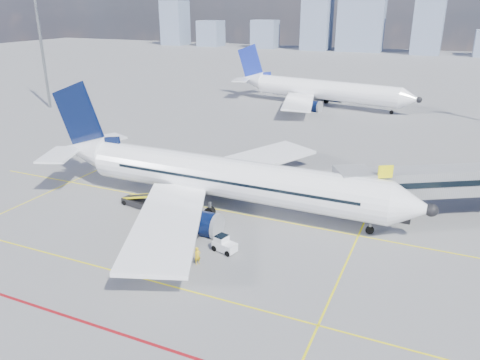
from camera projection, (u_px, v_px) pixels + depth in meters
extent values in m
plane|color=slate|center=(181.00, 244.00, 41.28)|extent=(420.00, 420.00, 0.00)
cube|color=yellow|center=(221.00, 210.00, 48.12)|extent=(60.00, 0.18, 0.01)
cube|color=yellow|center=(141.00, 278.00, 36.15)|extent=(80.00, 0.15, 0.01)
cube|color=yellow|center=(344.00, 267.00, 37.66)|extent=(0.15, 28.00, 0.01)
cube|color=yellow|center=(71.00, 182.00, 55.73)|extent=(0.15, 30.00, 0.01)
cube|color=maroon|center=(88.00, 323.00, 31.01)|extent=(90.00, 0.25, 0.01)
cube|color=gray|center=(464.00, 180.00, 45.26)|extent=(20.84, 13.93, 2.60)
cube|color=black|center=(464.00, 178.00, 45.19)|extent=(20.52, 13.82, 0.55)
cube|color=gray|center=(353.00, 185.00, 44.06)|extent=(4.49, 4.56, 3.00)
cube|color=black|center=(399.00, 217.00, 45.64)|extent=(2.20, 1.00, 0.70)
cylinder|color=slate|center=(401.00, 205.00, 45.16)|extent=(0.56, 0.56, 2.70)
cube|color=yellow|center=(386.00, 172.00, 42.19)|extent=(1.26, 0.82, 1.20)
cylinder|color=slate|center=(41.00, 44.00, 92.03)|extent=(0.56, 0.56, 25.00)
cube|color=slate|center=(175.00, 23.00, 244.09)|extent=(11.48, 11.75, 21.96)
cube|color=slate|center=(211.00, 33.00, 237.83)|extent=(11.52, 10.29, 12.39)
cube|color=slate|center=(265.00, 34.00, 226.48)|extent=(11.97, 8.85, 13.03)
cube|color=slate|center=(317.00, 17.00, 213.96)|extent=(12.28, 12.10, 29.00)
cube|color=slate|center=(361.00, 19.00, 206.59)|extent=(19.94, 8.54, 27.76)
cube|color=slate|center=(430.00, 16.00, 195.33)|extent=(11.67, 15.64, 30.75)
cylinder|color=white|center=(231.00, 178.00, 47.46)|extent=(31.46, 4.31, 4.09)
cone|color=white|center=(413.00, 207.00, 40.66)|extent=(3.80, 4.11, 4.09)
sphere|color=black|center=(431.00, 210.00, 40.09)|extent=(1.16, 1.16, 1.15)
cone|color=white|center=(84.00, 150.00, 54.64)|extent=(6.73, 4.13, 4.09)
cube|color=black|center=(398.00, 199.00, 40.98)|extent=(1.58, 1.58, 0.47)
cube|color=white|center=(253.00, 160.00, 56.51)|extent=(12.12, 18.00, 0.60)
cube|color=white|center=(168.00, 222.00, 40.43)|extent=(11.92, 18.03, 0.60)
cylinder|color=#061033|center=(250.00, 181.00, 53.70)|extent=(3.79, 2.44, 2.41)
cylinder|color=#061033|center=(198.00, 223.00, 43.34)|extent=(3.79, 2.44, 2.41)
cylinder|color=#B7B9BF|center=(266.00, 183.00, 52.93)|extent=(0.38, 2.48, 2.47)
cylinder|color=#B7B9BF|center=(217.00, 227.00, 42.57)|extent=(0.38, 2.48, 2.47)
cube|color=#061033|center=(80.00, 120.00, 53.37)|extent=(7.18, 0.39, 8.93)
cube|color=#061033|center=(100.00, 144.00, 53.28)|extent=(5.91, 0.36, 2.25)
cube|color=white|center=(100.00, 140.00, 57.53)|extent=(5.14, 6.62, 0.23)
cube|color=white|center=(59.00, 155.00, 51.81)|extent=(5.08, 6.61, 0.23)
cylinder|color=slate|center=(370.00, 225.00, 42.84)|extent=(0.28, 0.28, 1.80)
cylinder|color=black|center=(370.00, 230.00, 43.02)|extent=(0.76, 0.29, 0.76)
cylinder|color=slate|center=(233.00, 190.00, 51.07)|extent=(0.32, 0.32, 1.60)
cylinder|color=black|center=(233.00, 193.00, 51.18)|extent=(1.00, 0.66, 1.00)
cylinder|color=slate|center=(210.00, 209.00, 46.43)|extent=(0.32, 0.32, 1.60)
cylinder|color=black|center=(210.00, 212.00, 46.53)|extent=(1.00, 0.66, 1.00)
cube|color=black|center=(244.00, 170.00, 48.88)|extent=(25.77, 0.29, 0.27)
cube|color=black|center=(227.00, 183.00, 45.43)|extent=(25.77, 0.29, 0.27)
cylinder|color=white|center=(326.00, 90.00, 96.47)|extent=(30.94, 9.47, 3.99)
cone|color=white|center=(411.00, 99.00, 87.38)|extent=(4.35, 4.59, 3.99)
sphere|color=black|center=(419.00, 100.00, 86.62)|extent=(1.31, 1.31, 1.13)
cone|color=white|center=(251.00, 80.00, 106.13)|extent=(7.17, 5.11, 3.99)
cube|color=black|center=(404.00, 95.00, 87.88)|extent=(1.79, 1.79, 0.46)
cube|color=white|center=(337.00, 89.00, 104.79)|extent=(13.95, 16.96, 0.59)
cube|color=white|center=(299.00, 102.00, 90.55)|extent=(9.16, 17.68, 0.59)
cylinder|color=#061033|center=(335.00, 97.00, 102.17)|extent=(4.05, 2.98, 2.36)
cylinder|color=#061033|center=(311.00, 106.00, 92.99)|extent=(4.05, 2.98, 2.36)
cylinder|color=#B7B9BF|center=(343.00, 98.00, 101.14)|extent=(0.79, 2.44, 2.42)
cylinder|color=#B7B9BF|center=(320.00, 107.00, 91.96)|extent=(0.79, 2.44, 2.42)
cube|color=navy|center=(251.00, 64.00, 104.88)|extent=(6.96, 1.59, 8.73)
cube|color=navy|center=(260.00, 76.00, 104.45)|extent=(5.74, 1.34, 2.20)
cube|color=white|center=(257.00, 76.00, 108.75)|extent=(5.67, 6.49, 0.23)
cube|color=white|center=(241.00, 80.00, 103.68)|extent=(4.16, 6.24, 0.23)
cylinder|color=black|center=(326.00, 101.00, 100.06)|extent=(1.10, 0.82, 1.00)
cylinder|color=black|center=(315.00, 105.00, 95.94)|extent=(1.10, 0.82, 1.00)
cylinder|color=black|center=(391.00, 112.00, 90.19)|extent=(0.80, 0.41, 0.76)
cube|color=white|center=(225.00, 246.00, 39.90)|extent=(2.25, 1.58, 0.74)
cube|color=white|center=(221.00, 239.00, 39.92)|extent=(1.16, 1.26, 0.56)
cube|color=black|center=(221.00, 237.00, 39.86)|extent=(1.06, 1.19, 0.32)
cylinder|color=black|center=(214.00, 248.00, 40.05)|extent=(0.55, 0.33, 0.52)
cylinder|color=black|center=(222.00, 244.00, 40.79)|extent=(0.55, 0.33, 0.52)
cylinder|color=black|center=(228.00, 254.00, 39.19)|extent=(0.55, 0.33, 0.52)
cylinder|color=black|center=(235.00, 249.00, 39.93)|extent=(0.55, 0.33, 0.52)
cube|color=black|center=(175.00, 237.00, 41.89)|extent=(4.06, 2.18, 0.19)
cube|color=white|center=(165.00, 226.00, 41.83)|extent=(1.85, 1.80, 1.67)
cube|color=white|center=(185.00, 228.00, 41.29)|extent=(1.85, 1.80, 1.67)
cylinder|color=black|center=(157.00, 240.00, 41.69)|extent=(0.36, 0.19, 0.34)
cylinder|color=black|center=(164.00, 232.00, 43.04)|extent=(0.36, 0.19, 0.34)
cylinder|color=black|center=(188.00, 245.00, 40.86)|extent=(0.36, 0.19, 0.34)
cylinder|color=black|center=(194.00, 237.00, 42.21)|extent=(0.36, 0.19, 0.34)
cube|color=black|center=(138.00, 203.00, 48.91)|extent=(3.96, 2.02, 0.63)
cube|color=black|center=(143.00, 196.00, 48.19)|extent=(5.46, 1.88, 1.66)
cube|color=yellow|center=(146.00, 194.00, 48.57)|extent=(5.33, 1.07, 1.73)
cube|color=yellow|center=(139.00, 197.00, 47.81)|extent=(5.33, 1.07, 1.73)
cylinder|color=black|center=(124.00, 203.00, 49.24)|extent=(0.57, 0.31, 0.54)
cylinder|color=black|center=(133.00, 199.00, 50.21)|extent=(0.57, 0.31, 0.54)
cylinder|color=black|center=(144.00, 209.00, 47.71)|extent=(0.57, 0.31, 0.54)
cylinder|color=black|center=(153.00, 205.00, 48.67)|extent=(0.57, 0.31, 0.54)
imported|color=yellow|center=(198.00, 256.00, 37.86)|extent=(0.60, 0.66, 1.51)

